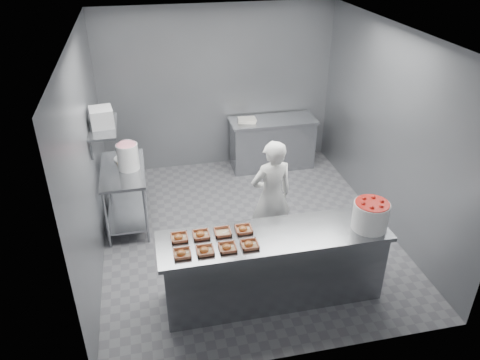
% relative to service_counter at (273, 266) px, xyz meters
% --- Properties ---
extents(floor, '(4.50, 4.50, 0.00)m').
position_rel_service_counter_xyz_m(floor, '(0.00, 1.35, -0.45)').
color(floor, '#4C4C51').
rests_on(floor, ground).
extents(ceiling, '(4.50, 4.50, 0.00)m').
position_rel_service_counter_xyz_m(ceiling, '(0.00, 1.35, 2.35)').
color(ceiling, white).
rests_on(ceiling, wall_back).
extents(wall_back, '(4.00, 0.04, 2.80)m').
position_rel_service_counter_xyz_m(wall_back, '(0.00, 3.60, 0.95)').
color(wall_back, slate).
rests_on(wall_back, ground).
extents(wall_left, '(0.04, 4.50, 2.80)m').
position_rel_service_counter_xyz_m(wall_left, '(-2.00, 1.35, 0.95)').
color(wall_left, slate).
rests_on(wall_left, ground).
extents(wall_right, '(0.04, 4.50, 2.80)m').
position_rel_service_counter_xyz_m(wall_right, '(2.00, 1.35, 0.95)').
color(wall_right, slate).
rests_on(wall_right, ground).
extents(service_counter, '(2.60, 0.70, 0.90)m').
position_rel_service_counter_xyz_m(service_counter, '(0.00, 0.00, 0.00)').
color(service_counter, slate).
rests_on(service_counter, ground).
extents(prep_table, '(0.60, 1.20, 0.90)m').
position_rel_service_counter_xyz_m(prep_table, '(-1.65, 1.95, 0.14)').
color(prep_table, slate).
rests_on(prep_table, ground).
extents(back_counter, '(1.50, 0.60, 0.90)m').
position_rel_service_counter_xyz_m(back_counter, '(0.90, 3.25, -0.00)').
color(back_counter, slate).
rests_on(back_counter, ground).
extents(wall_shelf, '(0.35, 0.90, 0.03)m').
position_rel_service_counter_xyz_m(wall_shelf, '(-1.82, 1.95, 1.10)').
color(wall_shelf, slate).
rests_on(wall_shelf, wall_left).
extents(tray_0, '(0.19, 0.18, 0.06)m').
position_rel_service_counter_xyz_m(tray_0, '(-1.04, -0.14, 0.47)').
color(tray_0, tan).
rests_on(tray_0, service_counter).
extents(tray_1, '(0.19, 0.18, 0.06)m').
position_rel_service_counter_xyz_m(tray_1, '(-0.80, -0.14, 0.47)').
color(tray_1, tan).
rests_on(tray_1, service_counter).
extents(tray_2, '(0.19, 0.18, 0.06)m').
position_rel_service_counter_xyz_m(tray_2, '(-0.56, -0.14, 0.47)').
color(tray_2, tan).
rests_on(tray_2, service_counter).
extents(tray_3, '(0.19, 0.18, 0.06)m').
position_rel_service_counter_xyz_m(tray_3, '(-0.32, -0.14, 0.47)').
color(tray_3, tan).
rests_on(tray_3, service_counter).
extents(tray_4, '(0.19, 0.18, 0.06)m').
position_rel_service_counter_xyz_m(tray_4, '(-1.04, 0.14, 0.47)').
color(tray_4, tan).
rests_on(tray_4, service_counter).
extents(tray_5, '(0.19, 0.18, 0.06)m').
position_rel_service_counter_xyz_m(tray_5, '(-0.80, 0.14, 0.47)').
color(tray_5, tan).
rests_on(tray_5, service_counter).
extents(tray_6, '(0.19, 0.18, 0.04)m').
position_rel_service_counter_xyz_m(tray_6, '(-0.56, 0.14, 0.47)').
color(tray_6, tan).
rests_on(tray_6, service_counter).
extents(tray_7, '(0.19, 0.18, 0.06)m').
position_rel_service_counter_xyz_m(tray_7, '(-0.32, 0.14, 0.47)').
color(tray_7, tan).
rests_on(tray_7, service_counter).
extents(worker, '(0.63, 0.47, 1.58)m').
position_rel_service_counter_xyz_m(worker, '(0.24, 0.97, 0.34)').
color(worker, white).
rests_on(worker, ground).
extents(strawberry_tub, '(0.40, 0.40, 0.33)m').
position_rel_service_counter_xyz_m(strawberry_tub, '(1.08, -0.09, 0.62)').
color(strawberry_tub, white).
rests_on(strawberry_tub, service_counter).
extents(glaze_bucket, '(0.31, 0.29, 0.45)m').
position_rel_service_counter_xyz_m(glaze_bucket, '(-1.55, 1.93, 0.64)').
color(glaze_bucket, white).
rests_on(glaze_bucket, prep_table).
extents(bucket_lid, '(0.34, 0.34, 0.02)m').
position_rel_service_counter_xyz_m(bucket_lid, '(-1.62, 2.24, 0.46)').
color(bucket_lid, white).
rests_on(bucket_lid, prep_table).
extents(rag, '(0.16, 0.14, 0.02)m').
position_rel_service_counter_xyz_m(rag, '(-1.65, 2.11, 0.46)').
color(rag, '#CCB28C').
rests_on(rag, prep_table).
extents(appliance, '(0.33, 0.36, 0.25)m').
position_rel_service_counter_xyz_m(appliance, '(-1.82, 1.93, 1.23)').
color(appliance, gray).
rests_on(appliance, wall_shelf).
extents(paper_stack, '(0.34, 0.28, 0.06)m').
position_rel_service_counter_xyz_m(paper_stack, '(0.44, 3.25, 0.48)').
color(paper_stack, silver).
rests_on(paper_stack, back_counter).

